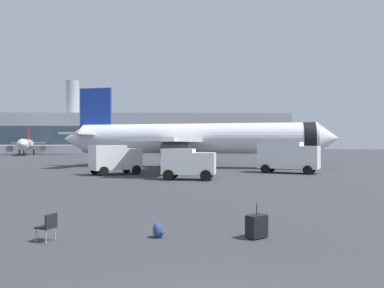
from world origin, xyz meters
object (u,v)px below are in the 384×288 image
(airplane_at_gate, at_px, (192,139))
(safety_cone_near, at_px, (142,163))
(rolling_suitcase, at_px, (257,226))
(gate_chair, at_px, (48,225))
(safety_cone_far, at_px, (198,161))
(safety_cone_mid, at_px, (128,162))
(cargo_van, at_px, (188,162))
(airplane_taxiing, at_px, (26,145))
(traveller_backpack, at_px, (158,230))
(fuel_truck, at_px, (288,156))
(service_truck, at_px, (115,158))

(airplane_at_gate, bearing_deg, safety_cone_near, 154.39)
(rolling_suitcase, bearing_deg, gate_chair, -178.04)
(safety_cone_far, xyz_separation_m, gate_chair, (-6.63, -46.76, 0.18))
(safety_cone_near, bearing_deg, gate_chair, -88.12)
(rolling_suitcase, xyz_separation_m, gate_chair, (-6.51, -0.22, 0.11))
(airplane_at_gate, xyz_separation_m, safety_cone_mid, (-9.02, 6.27, -3.28))
(safety_cone_far, bearing_deg, safety_cone_mid, -154.09)
(cargo_van, relative_size, rolling_suitcase, 4.26)
(safety_cone_far, xyz_separation_m, rolling_suitcase, (-0.12, -46.53, 0.07))
(airplane_taxiing, bearing_deg, rolling_suitcase, -63.72)
(airplane_at_gate, bearing_deg, traveller_backpack, -93.45)
(fuel_truck, distance_m, safety_cone_near, 20.61)
(safety_cone_near, distance_m, safety_cone_far, 11.22)
(airplane_at_gate, xyz_separation_m, airplane_taxiing, (-44.74, 57.35, -0.83))
(airplane_taxiing, height_order, safety_cone_far, airplane_taxiing)
(safety_cone_near, relative_size, traveller_backpack, 1.51)
(safety_cone_mid, distance_m, rolling_suitcase, 42.79)
(airplane_at_gate, distance_m, fuel_truck, 13.44)
(safety_cone_mid, height_order, gate_chair, gate_chair)
(gate_chair, bearing_deg, airplane_at_gate, 81.22)
(fuel_truck, bearing_deg, gate_chair, -119.80)
(cargo_van, bearing_deg, service_truck, 142.28)
(service_truck, bearing_deg, gate_chair, -84.47)
(cargo_van, bearing_deg, airplane_at_gate, 87.05)
(safety_cone_mid, bearing_deg, safety_cone_near, -53.26)
(fuel_truck, bearing_deg, service_truck, -175.79)
(cargo_van, xyz_separation_m, safety_cone_near, (-5.94, 19.25, -1.09))
(service_truck, distance_m, cargo_van, 8.97)
(fuel_truck, distance_m, cargo_van, 12.42)
(gate_chair, bearing_deg, safety_cone_mid, 94.83)
(safety_cone_mid, height_order, traveller_backpack, safety_cone_mid)
(airplane_at_gate, height_order, rolling_suitcase, airplane_at_gate)
(cargo_van, xyz_separation_m, safety_cone_far, (1.97, 27.21, -1.13))
(cargo_van, bearing_deg, safety_cone_near, 107.15)
(rolling_suitcase, bearing_deg, airplane_at_gate, 91.66)
(fuel_truck, relative_size, safety_cone_far, 10.01)
(cargo_van, relative_size, safety_cone_far, 7.31)
(cargo_van, distance_m, gate_chair, 20.12)
(cargo_van, xyz_separation_m, traveller_backpack, (-1.30, -19.15, -1.22))
(service_truck, distance_m, traveller_backpack, 25.34)
(gate_chair, bearing_deg, safety_cone_far, 81.92)
(fuel_truck, height_order, safety_cone_near, fuel_truck)
(airplane_at_gate, relative_size, airplane_taxiing, 1.32)
(fuel_truck, bearing_deg, cargo_van, -146.93)
(cargo_van, distance_m, safety_cone_mid, 23.76)
(safety_cone_mid, relative_size, traveller_backpack, 1.59)
(airplane_at_gate, distance_m, service_truck, 13.33)
(traveller_backpack, bearing_deg, service_truck, 103.24)
(service_truck, bearing_deg, traveller_backpack, -76.76)
(airplane_at_gate, relative_size, rolling_suitcase, 32.26)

